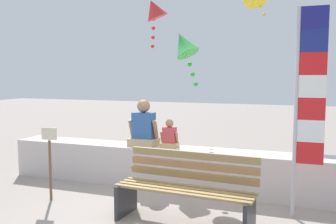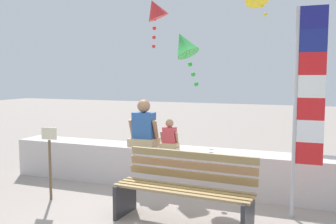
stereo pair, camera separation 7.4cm
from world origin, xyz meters
name	(u,v)px [view 1 (the left image)]	position (x,y,z in m)	size (l,w,h in m)	color
ground_plane	(156,210)	(0.00, 0.00, 0.00)	(40.00, 40.00, 0.00)	gray
seawall_ledge	(180,168)	(0.00, 1.10, 0.34)	(6.27, 0.58, 0.68)	beige
park_bench	(186,190)	(0.53, -0.27, 0.43)	(1.83, 0.72, 0.88)	#997C51
person_adult	(144,128)	(-0.68, 1.13, 0.99)	(0.52, 0.38, 0.80)	tan
person_child	(169,136)	(-0.21, 1.13, 0.86)	(0.31, 0.23, 0.47)	tan
flag_banner	(306,97)	(1.93, 0.40, 1.60)	(0.38, 0.05, 2.76)	#B7B7BC
kite_green	(184,44)	(-0.12, 1.61, 2.43)	(0.66, 0.70, 1.04)	green
kite_red	(154,10)	(-1.02, 2.46, 3.21)	(0.69, 0.72, 1.01)	red
sign_post	(50,157)	(-1.65, -0.16, 0.67)	(0.24, 0.06, 1.11)	brown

